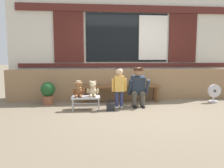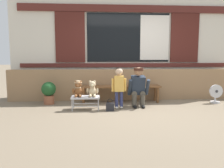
{
  "view_description": "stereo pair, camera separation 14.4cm",
  "coord_description": "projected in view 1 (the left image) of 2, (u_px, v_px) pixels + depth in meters",
  "views": [
    {
      "loc": [
        -1.1,
        -4.8,
        1.2
      ],
      "look_at": [
        -0.57,
        0.53,
        0.55
      ],
      "focal_mm": 36.23,
      "sensor_mm": 36.0,
      "label": 1
    },
    {
      "loc": [
        -0.95,
        -4.81,
        1.2
      ],
      "look_at": [
        -0.57,
        0.53,
        0.55
      ],
      "focal_mm": 36.23,
      "sensor_mm": 36.0,
      "label": 2
    }
  ],
  "objects": [
    {
      "name": "floor_fan",
      "position": [
        214.0,
        93.0,
        5.93
      ],
      "size": [
        0.34,
        0.24,
        0.48
      ],
      "color": "silver",
      "rests_on": "ground"
    },
    {
      "name": "brick_low_wall",
      "position": [
        129.0,
        84.0,
        6.35
      ],
      "size": [
        6.64,
        0.25,
        0.85
      ],
      "primitive_type": "cube",
      "color": "#997551",
      "rests_on": "ground"
    },
    {
      "name": "small_display_bench",
      "position": [
        86.0,
        98.0,
        5.12
      ],
      "size": [
        0.64,
        0.36,
        0.3
      ],
      "color": "#BCBCC1",
      "rests_on": "ground"
    },
    {
      "name": "potted_plant",
      "position": [
        48.0,
        92.0,
        5.66
      ],
      "size": [
        0.36,
        0.36,
        0.57
      ],
      "color": "brown",
      "rests_on": "ground"
    },
    {
      "name": "wooden_bench_long",
      "position": [
        120.0,
        88.0,
        5.97
      ],
      "size": [
        2.1,
        0.4,
        0.44
      ],
      "color": "brown",
      "rests_on": "ground"
    },
    {
      "name": "ground_plane",
      "position": [
        140.0,
        111.0,
        4.99
      ],
      "size": [
        60.0,
        60.0,
        0.0
      ],
      "primitive_type": "plane",
      "color": "#756651"
    },
    {
      "name": "handbag_on_ground",
      "position": [
        111.0,
        107.0,
        5.02
      ],
      "size": [
        0.18,
        0.11,
        0.27
      ],
      "color": "#232328",
      "rests_on": "ground"
    },
    {
      "name": "adult_crouching",
      "position": [
        138.0,
        87.0,
        5.43
      ],
      "size": [
        0.5,
        0.49,
        0.95
      ],
      "color": "#4C473D",
      "rests_on": "ground"
    },
    {
      "name": "child_standing",
      "position": [
        119.0,
        83.0,
        5.21
      ],
      "size": [
        0.35,
        0.18,
        0.96
      ],
      "color": "navy",
      "rests_on": "ground"
    },
    {
      "name": "teddy_bear_with_hat",
      "position": [
        78.0,
        89.0,
        5.08
      ],
      "size": [
        0.28,
        0.27,
        0.36
      ],
      "color": "brown",
      "rests_on": "small_display_bench"
    },
    {
      "name": "shop_facade",
      "position": [
        127.0,
        40.0,
        6.71
      ],
      "size": [
        6.78,
        0.26,
        3.33
      ],
      "color": "silver",
      "rests_on": "ground"
    },
    {
      "name": "teddy_bear_plain",
      "position": [
        93.0,
        89.0,
        5.11
      ],
      "size": [
        0.28,
        0.26,
        0.36
      ],
      "color": "#CCB289",
      "rests_on": "small_display_bench"
    }
  ]
}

